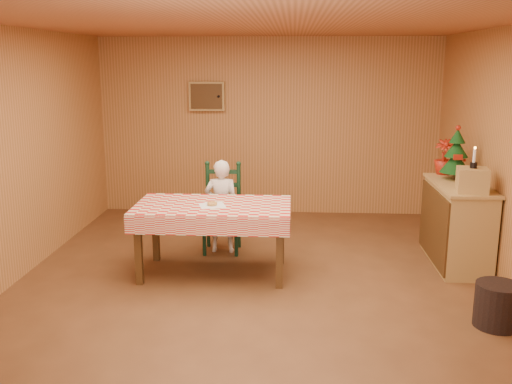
% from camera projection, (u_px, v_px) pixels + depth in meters
% --- Properties ---
extents(ground, '(6.00, 6.00, 0.00)m').
position_uv_depth(ground, '(255.00, 287.00, 5.82)').
color(ground, brown).
rests_on(ground, ground).
extents(cabin_walls, '(5.10, 6.05, 2.65)m').
position_uv_depth(cabin_walls, '(258.00, 103.00, 5.93)').
color(cabin_walls, '#B47841').
rests_on(cabin_walls, ground).
extents(dining_table, '(1.66, 0.96, 0.77)m').
position_uv_depth(dining_table, '(213.00, 212.00, 6.06)').
color(dining_table, '#4B2E14').
rests_on(dining_table, ground).
extents(ladder_chair, '(0.44, 0.40, 1.08)m').
position_uv_depth(ladder_chair, '(222.00, 210.00, 6.86)').
color(ladder_chair, black).
rests_on(ladder_chair, ground).
extents(seated_child, '(0.41, 0.27, 1.12)m').
position_uv_depth(seated_child, '(222.00, 206.00, 6.79)').
color(seated_child, white).
rests_on(seated_child, ground).
extents(napkin, '(0.32, 0.32, 0.00)m').
position_uv_depth(napkin, '(212.00, 205.00, 5.99)').
color(napkin, white).
rests_on(napkin, dining_table).
extents(donut, '(0.12, 0.12, 0.04)m').
position_uv_depth(donut, '(212.00, 204.00, 5.98)').
color(donut, '#CB9549').
rests_on(donut, napkin).
extents(shelf_unit, '(0.54, 1.24, 0.93)m').
position_uv_depth(shelf_unit, '(456.00, 224.00, 6.39)').
color(shelf_unit, tan).
rests_on(shelf_unit, ground).
extents(crate, '(0.34, 0.34, 0.25)m').
position_uv_depth(crate, '(472.00, 180.00, 5.87)').
color(crate, tan).
rests_on(crate, shelf_unit).
extents(christmas_tree, '(0.34, 0.34, 0.62)m').
position_uv_depth(christmas_tree, '(456.00, 155.00, 6.47)').
color(christmas_tree, '#4B2E14').
rests_on(christmas_tree, shelf_unit).
extents(flower_arrangement, '(0.30, 0.30, 0.42)m').
position_uv_depth(flower_arrangement, '(444.00, 157.00, 6.78)').
color(flower_arrangement, '#9C1D0E').
rests_on(flower_arrangement, shelf_unit).
extents(candle_set, '(0.07, 0.07, 0.22)m').
position_uv_depth(candle_set, '(474.00, 162.00, 5.83)').
color(candle_set, black).
rests_on(candle_set, crate).
extents(storage_bin, '(0.50, 0.50, 0.39)m').
position_uv_depth(storage_bin, '(497.00, 305.00, 4.92)').
color(storage_bin, black).
rests_on(storage_bin, ground).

